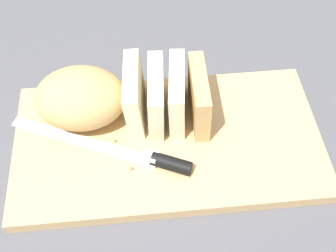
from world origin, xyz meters
TOP-DOWN VIEW (x-y plane):
  - ground_plane at (0.00, 0.00)m, footprint 3.00×3.00m
  - cutting_board at (0.00, 0.00)m, footprint 0.47×0.25m
  - bread_loaf at (-0.08, 0.05)m, footprint 0.26×0.13m
  - bread_knife at (-0.04, -0.04)m, footprint 0.27×0.13m
  - crumb_near_knife at (-0.06, -0.05)m, footprint 0.01×0.01m
  - crumb_near_loaf at (-0.08, -0.00)m, footprint 0.00×0.00m

SIDE VIEW (x-z plane):
  - ground_plane at x=0.00m, z-range 0.00..0.00m
  - cutting_board at x=0.00m, z-range 0.00..0.02m
  - crumb_near_loaf at x=-0.08m, z-range 0.02..0.02m
  - crumb_near_knife at x=-0.06m, z-range 0.02..0.03m
  - bread_knife at x=-0.04m, z-range 0.02..0.04m
  - bread_loaf at x=-0.08m, z-range 0.02..0.11m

